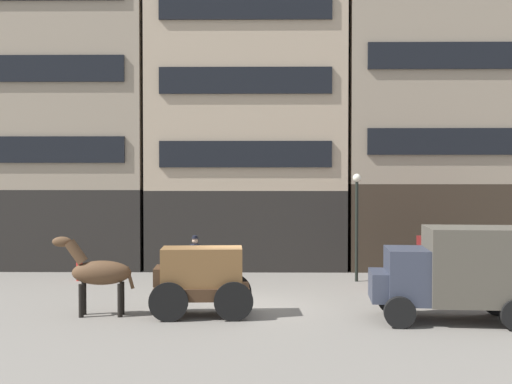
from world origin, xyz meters
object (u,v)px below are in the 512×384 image
pedestrian_officer (195,257)px  draft_horse (98,272)px  cargo_wagon (200,276)px  delivery_truck_near (457,270)px  fire_hydrant_curbside (79,270)px  sedan_dark (444,263)px  streetlamp_curbside (357,212)px

pedestrian_officer → draft_horse: bearing=-111.5°
draft_horse → cargo_wagon: bearing=0.1°
delivery_truck_near → pedestrian_officer: delivery_truck_near is taller
delivery_truck_near → fire_hydrant_curbside: delivery_truck_near is taller
pedestrian_officer → fire_hydrant_curbside: bearing=173.7°
sedan_dark → pedestrian_officer: (-9.06, 0.90, 0.07)m
sedan_dark → fire_hydrant_curbside: size_ratio=4.54×
sedan_dark → pedestrian_officer: size_ratio=2.10×
draft_horse → pedestrian_officer: draft_horse is taller
pedestrian_officer → streetlamp_curbside: size_ratio=0.44×
cargo_wagon → streetlamp_curbside: 8.22m
draft_horse → pedestrian_officer: (2.19, 5.56, -0.29)m
delivery_truck_near → pedestrian_officer: (-7.93, 6.15, -0.44)m
pedestrian_officer → streetlamp_curbside: 6.38m
cargo_wagon → pedestrian_officer: bearing=97.8°
fire_hydrant_curbside → sedan_dark: bearing=-5.9°
streetlamp_curbside → sedan_dark: bearing=-25.2°
draft_horse → streetlamp_curbside: streetlamp_curbside is taller
sedan_dark → pedestrian_officer: bearing=174.3°
delivery_truck_near → sedan_dark: delivery_truck_near is taller
delivery_truck_near → streetlamp_curbside: 6.97m
delivery_truck_near → streetlamp_curbside: (-1.79, 6.62, 1.25)m
pedestrian_officer → delivery_truck_near: bearing=-37.8°
sedan_dark → cargo_wagon: bearing=-150.7°
pedestrian_officer → streetlamp_curbside: (6.14, 0.47, 1.69)m
delivery_truck_near → fire_hydrant_curbside: 14.14m
streetlamp_curbside → fire_hydrant_curbside: 10.88m
draft_horse → streetlamp_curbside: bearing=35.9°
draft_horse → delivery_truck_near: delivery_truck_near is taller
delivery_truck_near → pedestrian_officer: 10.04m
delivery_truck_near → streetlamp_curbside: size_ratio=1.09×
fire_hydrant_curbside → delivery_truck_near: bearing=-28.1°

